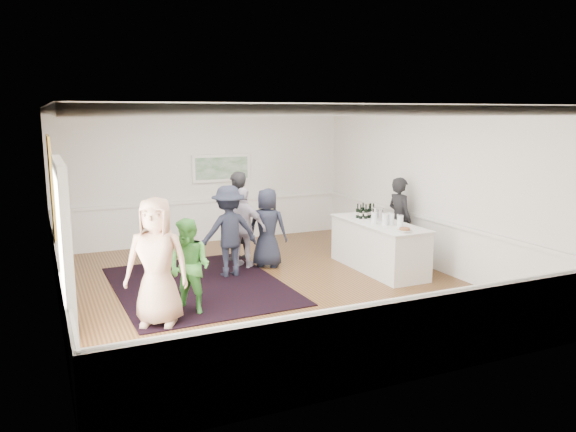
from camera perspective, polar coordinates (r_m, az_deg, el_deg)
name	(u,v)px	position (r m, az deg, el deg)	size (l,w,h in m)	color
floor	(269,287)	(10.19, -1.94, -7.24)	(8.00, 8.00, 0.00)	brown
ceiling	(268,107)	(9.71, -2.06, 11.05)	(7.00, 8.00, 0.02)	white
wall_left	(52,214)	(9.11, -22.82, 0.16)	(0.02, 8.00, 3.20)	white
wall_right	(430,188)	(11.60, 14.23, 2.73)	(0.02, 8.00, 3.20)	white
wall_back	(205,176)	(13.58, -8.43, 4.04)	(7.00, 0.02, 3.20)	white
wall_front	(405,250)	(6.37, 11.78, -3.42)	(7.00, 0.02, 3.20)	white
wainscoting	(269,260)	(10.05, -1.96, -4.52)	(7.00, 8.00, 1.00)	white
mirror	(52,190)	(10.37, -22.85, 2.45)	(0.05, 1.25, 1.85)	#F1C047
doorway	(64,255)	(7.29, -21.82, -3.68)	(0.10, 1.78, 2.56)	white
landscape_painting	(222,168)	(13.62, -6.76, 4.86)	(1.44, 0.06, 0.66)	white
area_rug	(199,285)	(10.40, -9.05, -6.96)	(2.87, 3.77, 0.02)	black
serving_table	(378,246)	(11.31, 9.17, -3.01)	(0.91, 2.39, 0.97)	silver
bartender	(399,219)	(11.98, 11.25, -0.35)	(0.65, 0.43, 1.78)	black
guest_tan	(157,262)	(8.43, -13.19, -4.55)	(0.94, 0.61, 1.92)	tan
guest_green	(189,266)	(8.87, -9.99, -5.06)	(0.73, 0.57, 1.50)	green
guest_lilac	(244,228)	(11.29, -4.52, -1.23)	(0.96, 0.40, 1.63)	silver
guest_dark_a	(229,231)	(10.72, -6.04, -1.55)	(1.13, 0.65, 1.75)	#1B1F2E
guest_dark_b	(237,216)	(11.85, -5.19, -0.03)	(0.69, 0.45, 1.89)	black
guest_navy	(267,228)	(11.34, -2.11, -1.20)	(0.79, 0.51, 1.61)	#1B1F2E
wine_bottles	(366,210)	(11.61, 7.91, 0.57)	(0.40, 0.29, 0.31)	black
juice_pitchers	(388,219)	(10.93, 10.08, -0.29)	(0.39, 0.59, 0.24)	#68A139
ice_bucket	(377,214)	(11.43, 9.03, 0.18)	(0.26, 0.26, 0.24)	silver
nut_bowl	(405,230)	(10.36, 11.76, -1.41)	(0.25, 0.25, 0.07)	white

